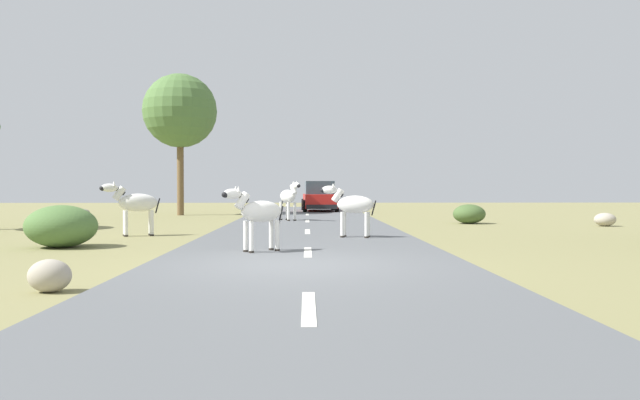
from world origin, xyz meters
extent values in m
plane|color=olive|center=(0.00, 0.00, 0.00)|extent=(90.00, 90.00, 0.00)
cube|color=#56595B|center=(0.30, 0.00, 0.03)|extent=(6.00, 64.00, 0.05)
cube|color=silver|center=(0.30, -4.00, 0.05)|extent=(0.16, 2.00, 0.01)
cube|color=silver|center=(0.30, 2.00, 0.05)|extent=(0.16, 2.00, 0.01)
cube|color=silver|center=(0.30, 8.00, 0.05)|extent=(0.16, 2.00, 0.01)
cube|color=silver|center=(0.30, 14.00, 0.05)|extent=(0.16, 2.00, 0.01)
cube|color=silver|center=(0.30, 20.00, 0.05)|extent=(0.16, 2.00, 0.01)
cube|color=silver|center=(0.30, 26.00, 0.05)|extent=(0.16, 2.00, 0.01)
ellipsoid|color=silver|center=(-0.52, 14.48, 1.06)|extent=(0.93, 1.23, 0.54)
cylinder|color=silver|center=(-0.48, 14.08, 0.44)|extent=(0.15, 0.15, 0.78)
cylinder|color=#28231E|center=(-0.48, 14.08, 0.08)|extent=(0.18, 0.18, 0.05)
cylinder|color=silver|center=(-0.22, 14.22, 0.44)|extent=(0.15, 0.15, 0.78)
cylinder|color=#28231E|center=(-0.22, 14.22, 0.08)|extent=(0.18, 0.18, 0.05)
cylinder|color=silver|center=(-0.82, 14.75, 0.44)|extent=(0.15, 0.15, 0.78)
cylinder|color=#28231E|center=(-0.82, 14.75, 0.08)|extent=(0.18, 0.18, 0.05)
cylinder|color=silver|center=(-0.56, 14.88, 0.44)|extent=(0.15, 0.15, 0.78)
cylinder|color=#28231E|center=(-0.56, 14.88, 0.08)|extent=(0.18, 0.18, 0.05)
cylinder|color=silver|center=(-0.27, 13.99, 1.34)|extent=(0.37, 0.46, 0.46)
cube|color=black|center=(-0.27, 13.99, 1.43)|extent=(0.21, 0.36, 0.32)
ellipsoid|color=silver|center=(-0.14, 13.75, 1.51)|extent=(0.41, 0.54, 0.25)
ellipsoid|color=black|center=(-0.05, 13.58, 1.49)|extent=(0.21, 0.22, 0.15)
cone|color=silver|center=(-0.27, 13.83, 1.64)|extent=(0.13, 0.13, 0.15)
cone|color=silver|center=(-0.14, 13.90, 1.64)|extent=(0.13, 0.13, 0.15)
cylinder|color=black|center=(-0.78, 14.99, 0.96)|extent=(0.11, 0.16, 0.46)
ellipsoid|color=silver|center=(-4.70, 7.07, 0.99)|extent=(1.21, 0.83, 0.53)
cylinder|color=silver|center=(-5.10, 7.07, 0.38)|extent=(0.15, 0.15, 0.76)
cylinder|color=#28231E|center=(-5.10, 7.07, 0.03)|extent=(0.17, 0.17, 0.05)
cylinder|color=silver|center=(-4.99, 6.80, 0.38)|extent=(0.15, 0.15, 0.76)
cylinder|color=#28231E|center=(-4.99, 6.80, 0.03)|extent=(0.17, 0.17, 0.05)
cylinder|color=silver|center=(-4.42, 7.34, 0.38)|extent=(0.15, 0.15, 0.76)
cylinder|color=#28231E|center=(-4.42, 7.34, 0.03)|extent=(0.17, 0.17, 0.05)
cylinder|color=silver|center=(-4.31, 7.08, 0.38)|extent=(0.15, 0.15, 0.76)
cylinder|color=#28231E|center=(-4.31, 7.08, 0.03)|extent=(0.17, 0.17, 0.05)
cylinder|color=silver|center=(-5.20, 6.87, 1.26)|extent=(0.45, 0.34, 0.45)
cube|color=black|center=(-5.20, 6.87, 1.35)|extent=(0.36, 0.18, 0.31)
ellipsoid|color=silver|center=(-5.45, 6.77, 1.43)|extent=(0.53, 0.37, 0.24)
ellipsoid|color=black|center=(-5.63, 6.70, 1.41)|extent=(0.21, 0.20, 0.15)
cone|color=silver|center=(-5.36, 6.89, 1.55)|extent=(0.12, 0.12, 0.14)
cone|color=silver|center=(-5.31, 6.75, 1.55)|extent=(0.12, 0.12, 0.14)
cylinder|color=black|center=(-4.19, 7.28, 0.89)|extent=(0.16, 0.10, 0.45)
ellipsoid|color=silver|center=(-0.70, 2.17, 0.92)|extent=(1.03, 0.88, 0.47)
cylinder|color=silver|center=(-1.04, 2.09, 0.39)|extent=(0.14, 0.14, 0.67)
cylinder|color=#28231E|center=(-1.04, 2.09, 0.07)|extent=(0.16, 0.16, 0.04)
cylinder|color=silver|center=(-0.89, 1.88, 0.39)|extent=(0.14, 0.14, 0.67)
cylinder|color=#28231E|center=(-0.89, 1.88, 0.07)|extent=(0.16, 0.16, 0.04)
cylinder|color=silver|center=(-0.51, 2.45, 0.39)|extent=(0.14, 0.14, 0.67)
cylinder|color=#28231E|center=(-0.51, 2.45, 0.07)|extent=(0.16, 0.16, 0.04)
cylinder|color=silver|center=(-0.36, 2.25, 0.39)|extent=(0.14, 0.14, 0.67)
cylinder|color=#28231E|center=(-0.36, 2.25, 0.07)|extent=(0.16, 0.16, 0.04)
cylinder|color=silver|center=(-1.09, 1.90, 1.16)|extent=(0.39, 0.35, 0.40)
cube|color=black|center=(-1.09, 1.90, 1.24)|extent=(0.29, 0.21, 0.27)
ellipsoid|color=silver|center=(-1.28, 1.77, 1.30)|extent=(0.45, 0.39, 0.21)
ellipsoid|color=black|center=(-1.42, 1.67, 1.29)|extent=(0.19, 0.19, 0.13)
cone|color=silver|center=(-1.23, 1.88, 1.41)|extent=(0.11, 0.11, 0.13)
cone|color=silver|center=(-1.15, 1.78, 1.41)|extent=(0.11, 0.11, 0.13)
cylinder|color=black|center=(-0.30, 2.45, 0.83)|extent=(0.13, 0.11, 0.40)
ellipsoid|color=silver|center=(1.63, 5.82, 0.96)|extent=(1.11, 0.68, 0.49)
cylinder|color=silver|center=(1.34, 6.04, 0.40)|extent=(0.13, 0.13, 0.71)
cylinder|color=#28231E|center=(1.34, 6.04, 0.07)|extent=(0.15, 0.15, 0.05)
cylinder|color=silver|center=(1.26, 5.79, 0.40)|extent=(0.13, 0.13, 0.71)
cylinder|color=#28231E|center=(1.26, 5.79, 0.07)|extent=(0.15, 0.15, 0.05)
cylinder|color=silver|center=(1.99, 5.86, 0.40)|extent=(0.13, 0.13, 0.71)
cylinder|color=#28231E|center=(1.99, 5.86, 0.07)|extent=(0.15, 0.15, 0.05)
cylinder|color=silver|center=(1.92, 5.61, 0.40)|extent=(0.13, 0.13, 0.71)
cylinder|color=#28231E|center=(1.92, 5.61, 0.07)|extent=(0.15, 0.15, 0.05)
cylinder|color=silver|center=(1.15, 5.96, 1.22)|extent=(0.41, 0.28, 0.42)
cube|color=black|center=(1.15, 5.96, 1.30)|extent=(0.34, 0.13, 0.29)
ellipsoid|color=silver|center=(0.91, 6.03, 1.37)|extent=(0.49, 0.30, 0.23)
ellipsoid|color=black|center=(0.74, 6.08, 1.35)|extent=(0.19, 0.17, 0.14)
cone|color=silver|center=(1.04, 6.06, 1.48)|extent=(0.10, 0.10, 0.13)
cone|color=silver|center=(1.00, 5.93, 1.48)|extent=(0.10, 0.10, 0.13)
cylinder|color=black|center=(2.13, 5.68, 0.87)|extent=(0.15, 0.08, 0.42)
cube|color=red|center=(1.02, 24.60, 0.63)|extent=(1.96, 4.27, 0.80)
cube|color=#334751|center=(1.01, 24.80, 1.41)|extent=(1.72, 2.26, 0.76)
cube|color=black|center=(1.10, 22.44, 0.36)|extent=(1.71, 0.23, 0.24)
cylinder|color=black|center=(0.17, 23.21, 0.39)|extent=(0.25, 0.69, 0.68)
cylinder|color=black|center=(1.97, 23.28, 0.39)|extent=(0.25, 0.69, 0.68)
cylinder|color=black|center=(0.07, 25.91, 0.39)|extent=(0.25, 0.69, 0.68)
cylinder|color=black|center=(1.87, 25.98, 0.39)|extent=(0.25, 0.69, 0.68)
cylinder|color=brown|center=(-6.21, 20.36, 1.92)|extent=(0.34, 0.34, 3.84)
sphere|color=#4C7038|center=(-6.21, 20.36, 5.35)|extent=(3.77, 3.77, 3.77)
ellipsoid|color=#425B2D|center=(6.69, 12.86, 0.38)|extent=(1.27, 1.15, 0.76)
ellipsoid|color=#4C7038|center=(-5.60, 3.65, 0.51)|extent=(1.69, 1.52, 1.02)
ellipsoid|color=#A89E8C|center=(11.28, 11.17, 0.25)|extent=(0.79, 0.64, 0.49)
ellipsoid|color=#A89E8C|center=(-3.25, -2.62, 0.23)|extent=(0.59, 0.45, 0.46)
ellipsoid|color=gray|center=(-10.54, 18.71, 0.19)|extent=(0.58, 0.57, 0.38)
ellipsoid|color=#A89E8C|center=(-8.58, 12.92, 0.26)|extent=(0.80, 0.69, 0.52)
camera|label=1|loc=(0.28, -11.04, 1.45)|focal=34.24mm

